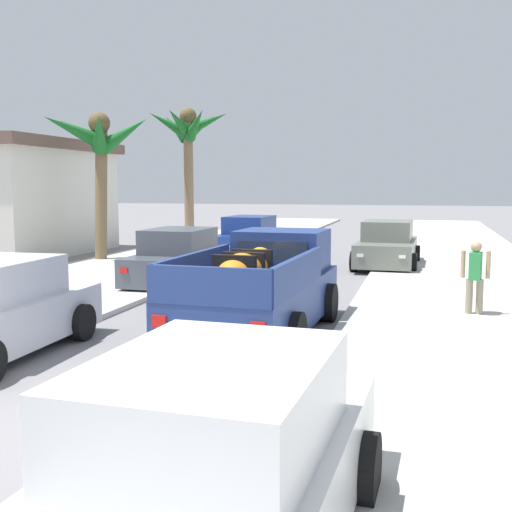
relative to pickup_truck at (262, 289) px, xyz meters
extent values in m
plane|color=slate|center=(-1.04, -4.82, -0.81)|extent=(160.00, 160.00, 0.00)
cube|color=beige|center=(-6.01, 7.18, -0.75)|extent=(5.28, 60.00, 0.12)
cube|color=beige|center=(3.94, 7.18, -0.75)|extent=(5.28, 60.00, 0.12)
cube|color=silver|center=(-4.77, 7.18, -0.76)|extent=(0.16, 60.00, 0.10)
cube|color=silver|center=(2.70, 7.18, -0.76)|extent=(0.16, 60.00, 0.10)
cube|color=navy|center=(-0.01, -0.16, -0.21)|extent=(2.11, 5.17, 0.80)
cube|color=navy|center=(0.05, 1.44, 0.59)|extent=(1.78, 1.56, 0.80)
cube|color=#283342|center=(0.03, 0.68, 0.61)|extent=(1.38, 0.11, 0.44)
cube|color=#283342|center=(0.08, 2.20, 0.61)|extent=(1.46, 0.11, 0.48)
cube|color=navy|center=(-0.95, -0.99, 0.47)|extent=(0.22, 3.30, 0.56)
cube|color=navy|center=(0.87, -1.06, 0.47)|extent=(0.22, 3.30, 0.56)
cube|color=navy|center=(-0.10, -2.67, 0.47)|extent=(1.88, 0.17, 0.56)
cube|color=silver|center=(-0.10, -2.76, -0.37)|extent=(1.83, 0.19, 0.20)
cylinder|color=black|center=(-0.93, 1.40, -0.43)|extent=(0.29, 0.77, 0.76)
cylinder|color=black|center=(1.03, 1.33, -0.43)|extent=(0.29, 0.77, 0.76)
cylinder|color=black|center=(-1.04, -1.53, -0.43)|extent=(0.29, 0.77, 0.76)
cylinder|color=black|center=(0.92, -1.60, -0.43)|extent=(0.29, 0.77, 0.76)
cube|color=red|center=(-0.85, -2.70, -0.07)|extent=(0.22, 0.05, 0.18)
cube|color=red|center=(0.65, -2.76, -0.07)|extent=(0.22, 0.05, 0.18)
ellipsoid|color=orange|center=(-0.04, -1.08, 0.49)|extent=(0.76, 1.73, 0.60)
sphere|color=orange|center=(0.00, -0.13, 0.57)|extent=(0.44, 0.44, 0.44)
cube|color=black|center=(-0.06, -1.55, 0.49)|extent=(0.72, 0.15, 0.61)
cube|color=black|center=(-0.04, -1.08, 0.49)|extent=(0.72, 0.15, 0.61)
cube|color=black|center=(-0.02, -0.61, 0.49)|extent=(0.72, 0.15, 0.61)
cube|color=silver|center=(1.45, -7.14, -0.28)|extent=(1.93, 4.27, 0.72)
cube|color=silver|center=(1.45, -7.04, 0.40)|extent=(1.60, 2.16, 0.64)
cube|color=#283342|center=(1.41, -8.01, 0.38)|extent=(1.37, 0.13, 0.52)
cube|color=#283342|center=(1.49, -6.07, 0.38)|extent=(1.34, 0.13, 0.50)
cylinder|color=black|center=(2.40, -5.88, -0.49)|extent=(0.25, 0.65, 0.64)
cylinder|color=black|center=(0.60, -5.80, -0.49)|extent=(0.25, 0.65, 0.64)
cube|color=red|center=(2.17, -5.06, -0.17)|extent=(0.20, 0.05, 0.12)
cube|color=red|center=(0.90, -5.01, -0.17)|extent=(0.20, 0.05, 0.12)
cube|color=slate|center=(1.66, 10.03, -0.28)|extent=(1.86, 4.24, 0.72)
cube|color=slate|center=(1.66, 10.13, 0.40)|extent=(1.57, 2.14, 0.64)
cube|color=#283342|center=(1.64, 9.16, 0.38)|extent=(1.37, 0.11, 0.52)
cube|color=#283342|center=(1.69, 11.10, 0.38)|extent=(1.34, 0.11, 0.50)
cylinder|color=black|center=(2.53, 8.71, -0.49)|extent=(0.24, 0.65, 0.64)
cylinder|color=black|center=(0.73, 8.75, -0.49)|extent=(0.24, 0.65, 0.64)
cylinder|color=black|center=(2.60, 11.31, -0.49)|extent=(0.24, 0.65, 0.64)
cylinder|color=black|center=(0.79, 11.35, -0.49)|extent=(0.24, 0.65, 0.64)
cube|color=red|center=(2.35, 12.12, -0.17)|extent=(0.20, 0.04, 0.12)
cube|color=white|center=(2.23, 7.91, -0.21)|extent=(0.20, 0.04, 0.10)
cube|color=red|center=(1.08, 12.16, -0.17)|extent=(0.20, 0.04, 0.12)
cube|color=white|center=(1.00, 7.94, -0.21)|extent=(0.20, 0.04, 0.10)
cube|color=navy|center=(-3.55, 12.05, -0.28)|extent=(1.95, 4.28, 0.72)
cube|color=navy|center=(-3.55, 11.95, 0.40)|extent=(1.61, 2.17, 0.64)
cube|color=#283342|center=(-3.51, 12.92, 0.38)|extent=(1.37, 0.14, 0.52)
cube|color=#283342|center=(-3.60, 10.98, 0.38)|extent=(1.34, 0.14, 0.50)
cylinder|color=black|center=(-4.39, 13.39, -0.49)|extent=(0.25, 0.65, 0.64)
cylinder|color=black|center=(-2.59, 13.31, -0.49)|extent=(0.25, 0.65, 0.64)
cylinder|color=black|center=(-4.51, 10.79, -0.49)|extent=(0.25, 0.65, 0.64)
cylinder|color=black|center=(-2.71, 10.71, -0.49)|extent=(0.25, 0.65, 0.64)
cube|color=red|center=(-4.28, 9.97, -0.17)|extent=(0.20, 0.05, 0.12)
cube|color=white|center=(-4.07, 14.19, -0.21)|extent=(0.20, 0.05, 0.10)
cube|color=red|center=(-3.01, 9.91, -0.17)|extent=(0.20, 0.05, 0.12)
cube|color=white|center=(-2.84, 14.13, -0.21)|extent=(0.20, 0.05, 0.10)
cube|color=#474C56|center=(-3.56, 4.93, -0.28)|extent=(1.78, 4.21, 0.72)
cube|color=#474C56|center=(-3.56, 4.83, 0.40)|extent=(1.53, 2.11, 0.64)
cube|color=#283342|center=(-3.56, 5.80, 0.38)|extent=(1.37, 0.09, 0.52)
cube|color=#283342|center=(-3.55, 3.86, 0.38)|extent=(1.34, 0.08, 0.50)
cylinder|color=black|center=(-4.47, 6.23, -0.49)|extent=(0.22, 0.64, 0.64)
cylinder|color=black|center=(-2.66, 6.23, -0.49)|extent=(0.22, 0.64, 0.64)
cylinder|color=black|center=(-4.46, 3.62, -0.49)|extent=(0.22, 0.64, 0.64)
cylinder|color=black|center=(-2.65, 3.63, -0.49)|extent=(0.22, 0.64, 0.64)
cube|color=red|center=(-4.18, 2.82, -0.17)|extent=(0.20, 0.04, 0.12)
cube|color=white|center=(-4.18, 7.04, -0.21)|extent=(0.20, 0.04, 0.10)
cube|color=red|center=(-2.92, 2.82, -0.17)|extent=(0.20, 0.04, 0.12)
cube|color=white|center=(-2.95, 7.04, -0.21)|extent=(0.20, 0.04, 0.10)
cube|color=#283342|center=(-3.81, -1.58, 0.38)|extent=(1.34, 0.12, 0.50)
cylinder|color=black|center=(-2.91, -1.33, -0.49)|extent=(0.24, 0.65, 0.64)
cube|color=red|center=(-3.20, -0.53, -0.17)|extent=(0.20, 0.05, 0.12)
cube|color=red|center=(-4.47, -0.56, -0.17)|extent=(0.20, 0.05, 0.12)
cylinder|color=#846B4C|center=(-7.85, 16.85, 2.12)|extent=(0.44, 0.48, 5.86)
cone|color=#196023|center=(-6.93, 17.02, 4.79)|extent=(2.01, 0.92, 1.23)
cone|color=#196023|center=(-7.39, 17.51, 4.72)|extent=(1.40, 1.69, 1.32)
cone|color=#196023|center=(-8.12, 17.55, 4.72)|extent=(1.09, 1.66, 1.31)
cone|color=#196023|center=(-8.64, 17.24, 4.59)|extent=(1.80, 1.27, 1.54)
cone|color=#196023|center=(-8.67, 16.38, 4.69)|extent=(1.95, 1.43, 1.40)
cone|color=#196023|center=(-7.97, 15.94, 4.72)|extent=(0.79, 1.94, 1.35)
cone|color=#196023|center=(-7.22, 16.15, 4.61)|extent=(1.67, 1.75, 1.53)
sphere|color=brown|center=(-7.85, 16.85, 5.05)|extent=(0.79, 0.79, 0.79)
cylinder|color=brown|center=(-8.15, 9.08, 1.61)|extent=(0.41, 0.72, 4.86)
cone|color=#196023|center=(-7.25, 9.18, 3.66)|extent=(1.90, 0.76, 1.42)
cone|color=#196023|center=(-7.73, 9.85, 3.67)|extent=(1.35, 1.85, 1.39)
cone|color=#196023|center=(-8.62, 9.73, 3.85)|extent=(1.44, 1.70, 1.08)
cone|color=#196023|center=(-8.91, 8.97, 3.77)|extent=(1.67, 0.78, 1.20)
cone|color=#196023|center=(-8.78, 8.30, 3.77)|extent=(1.73, 1.96, 1.24)
cone|color=#196023|center=(-7.76, 8.35, 3.64)|extent=(1.28, 1.73, 1.43)
sphere|color=brown|center=(-8.15, 9.08, 4.03)|extent=(0.75, 0.75, 0.75)
cylinder|color=gray|center=(3.74, 2.24, -0.40)|extent=(0.14, 0.14, 0.82)
cylinder|color=gray|center=(3.94, 2.24, -0.40)|extent=(0.14, 0.14, 0.82)
cube|color=green|center=(3.84, 2.24, 0.28)|extent=(0.28, 0.41, 0.55)
sphere|color=tan|center=(3.84, 2.24, 0.67)|extent=(0.22, 0.22, 0.22)
cylinder|color=tan|center=(3.60, 2.24, 0.31)|extent=(0.09, 0.09, 0.55)
cylinder|color=tan|center=(4.08, 2.24, 0.31)|extent=(0.09, 0.09, 0.55)
camera|label=1|loc=(2.83, -11.05, 1.90)|focal=44.45mm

